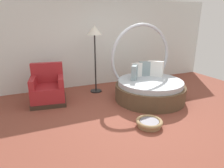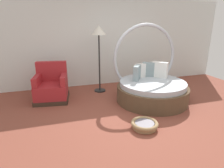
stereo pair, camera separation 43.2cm
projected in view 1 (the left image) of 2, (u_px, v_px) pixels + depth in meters
ground_plane at (139, 117)px, 3.99m from camera, size 8.00×8.00×0.02m
back_wall at (98, 43)px, 5.83m from camera, size 8.00×0.12×2.60m
round_daybed at (148, 85)px, 4.86m from camera, size 1.75×1.75×1.88m
red_armchair at (48, 89)px, 4.64m from camera, size 0.90×0.90×0.94m
pet_basket at (149, 123)px, 3.60m from camera, size 0.51×0.51×0.13m
floor_lamp at (95, 37)px, 5.00m from camera, size 0.40×0.40×1.82m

